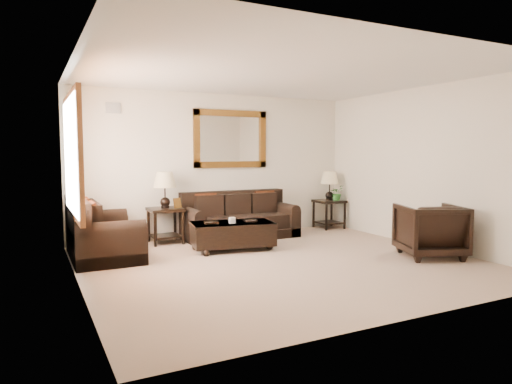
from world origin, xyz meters
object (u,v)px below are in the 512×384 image
sofa (239,221)px  loveseat (100,236)px  end_table_left (165,197)px  coffee_table (233,233)px  armchair (430,228)px  end_table_right (329,191)px

sofa → loveseat: (-2.58, -0.57, 0.02)m
loveseat → sofa: bearing=-77.6°
sofa → end_table_left: end_table_left is taller
coffee_table → armchair: armchair is taller
end_table_right → loveseat: bearing=-171.9°
loveseat → coffee_table: size_ratio=1.13×
sofa → end_table_left: 1.48m
loveseat → end_table_right: (4.71, 0.67, 0.45)m
sofa → loveseat: size_ratio=1.30×
end_table_left → end_table_right: 3.51m
armchair → coffee_table: bearing=-13.8°
coffee_table → loveseat: bearing=179.7°
coffee_table → end_table_left: bearing=138.9°
end_table_left → armchair: end_table_left is taller
loveseat → coffee_table: bearing=-100.5°
sofa → end_table_left: size_ratio=1.67×
end_table_left → armchair: bearing=-40.8°
end_table_right → armchair: end_table_right is taller
end_table_right → armchair: 2.90m
coffee_table → sofa: bearing=69.8°
loveseat → armchair: 5.02m
end_table_right → coffee_table: 2.92m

